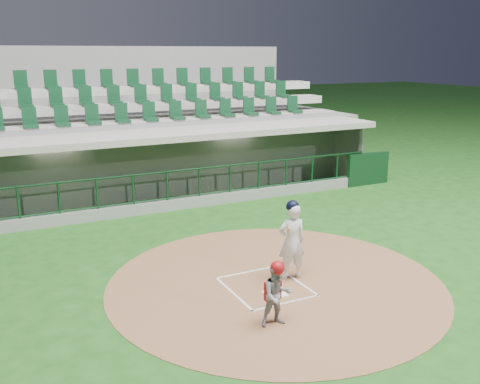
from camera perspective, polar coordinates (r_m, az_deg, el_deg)
The scene contains 8 objects.
ground at distance 11.71m, azimuth 1.99°, elevation -9.56°, with size 120.00×120.00×0.00m, color #184A15.
dirt_circle at distance 11.68m, azimuth 3.78°, elevation -9.61°, with size 7.20×7.20×0.01m, color brown.
home_plate at distance 11.15m, azimuth 3.74°, elevation -10.77°, with size 0.43×0.43×0.02m, color white.
batter_box_chalk at distance 11.46m, azimuth 2.72°, elevation -10.03°, with size 1.55×1.80×0.01m.
dugout_structure at distance 18.37m, azimuth -9.38°, elevation 2.44°, with size 16.40×3.70×3.00m.
seating_deck at distance 21.18m, azimuth -12.20°, elevation 5.19°, with size 17.00×6.72×5.15m.
batter at distance 11.60m, azimuth 5.54°, elevation -5.08°, with size 0.87×0.89×1.77m.
catcher at distance 9.76m, azimuth 3.95°, elevation -10.75°, with size 0.61×0.50×1.23m.
Camera 1 is at (-5.11, -9.37, 4.82)m, focal length 40.00 mm.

